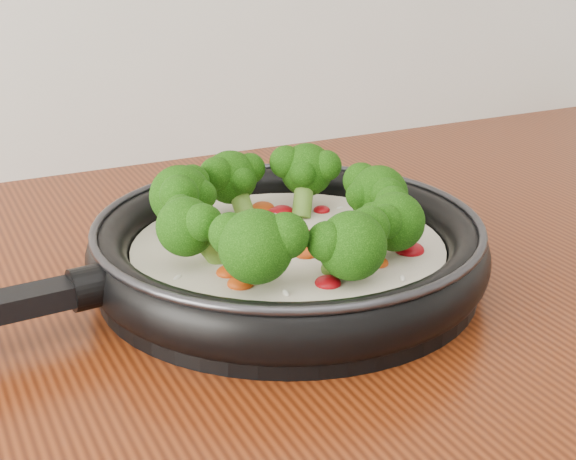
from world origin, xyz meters
name	(u,v)px	position (x,y,z in m)	size (l,w,h in m)	color
skillet	(285,245)	(0.06, 1.09, 0.94)	(0.56, 0.38, 0.10)	black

